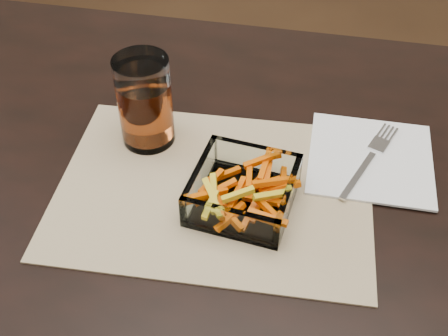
# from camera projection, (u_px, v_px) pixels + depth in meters

# --- Properties ---
(dining_table) EXTENTS (1.60, 0.90, 0.75)m
(dining_table) POSITION_uv_depth(u_px,v_px,m) (298.00, 234.00, 0.87)
(dining_table) COLOR black
(dining_table) RESTS_ON ground
(placemat) EXTENTS (0.47, 0.35, 0.00)m
(placemat) POSITION_uv_depth(u_px,v_px,m) (214.00, 189.00, 0.81)
(placemat) COLOR tan
(placemat) RESTS_ON dining_table
(glass_bowl) EXTENTS (0.15, 0.15, 0.05)m
(glass_bowl) POSITION_uv_depth(u_px,v_px,m) (243.00, 192.00, 0.78)
(glass_bowl) COLOR white
(glass_bowl) RESTS_ON placemat
(tumbler) EXTENTS (0.08, 0.08, 0.14)m
(tumbler) POSITION_uv_depth(u_px,v_px,m) (145.00, 104.00, 0.84)
(tumbler) COLOR white
(tumbler) RESTS_ON placemat
(napkin) EXTENTS (0.19, 0.19, 0.00)m
(napkin) POSITION_uv_depth(u_px,v_px,m) (370.00, 158.00, 0.85)
(napkin) COLOR white
(napkin) RESTS_ON placemat
(fork) EXTENTS (0.09, 0.18, 0.00)m
(fork) POSITION_uv_depth(u_px,v_px,m) (370.00, 158.00, 0.85)
(fork) COLOR silver
(fork) RESTS_ON napkin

